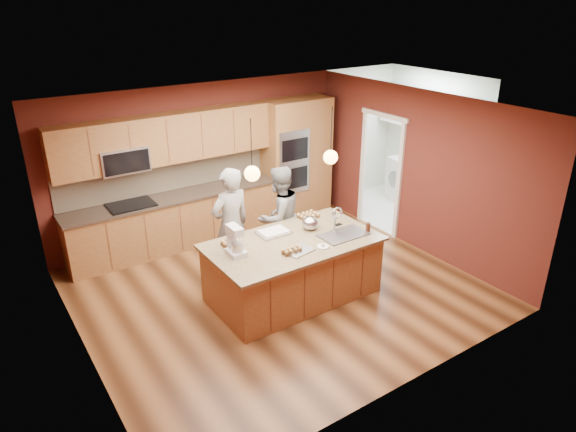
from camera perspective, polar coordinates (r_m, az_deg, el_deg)
floor at (r=7.76m, az=-1.09°, el=-8.14°), size 5.50×5.50×0.00m
ceiling at (r=6.74m, az=-1.26°, el=11.78°), size 5.50×5.50×0.00m
wall_back at (r=9.22m, az=-9.69°, el=6.02°), size 5.50×0.00×5.50m
wall_front at (r=5.43m, az=13.45°, el=-7.29°), size 5.50×0.00×5.50m
wall_left at (r=6.24m, az=-22.94°, el=-4.38°), size 0.00×5.00×5.00m
wall_right at (r=8.84m, az=14.01°, el=4.89°), size 0.00×5.00×5.00m
cabinet_run at (r=8.87m, az=-12.81°, el=2.56°), size 3.74×0.64×2.30m
oven_column at (r=9.90m, az=0.91°, el=6.36°), size 1.30×0.62×2.30m
doorway_trim at (r=9.45m, az=10.21°, el=4.49°), size 0.08×1.11×2.20m
laundry_room at (r=10.62m, az=15.52°, el=11.18°), size 2.60×2.70×2.70m
pendant_left at (r=6.45m, az=-4.01°, el=4.76°), size 0.20×0.20×0.80m
pendant_right at (r=7.12m, az=4.75°, el=6.56°), size 0.20×0.20×0.80m
island at (r=7.39m, az=0.65°, el=-5.78°), size 2.41×1.35×1.27m
person_left at (r=7.68m, az=-6.37°, el=-1.06°), size 0.70×0.51×1.80m
person_right at (r=8.10m, az=-1.00°, el=-0.11°), size 0.90×0.75×1.65m
stand_mixer at (r=6.80m, az=-5.88°, el=-2.93°), size 0.22×0.30×0.40m
sheet_cake at (r=7.40m, az=-1.62°, el=-1.81°), size 0.46×0.34×0.05m
cooling_rack at (r=6.91m, az=1.23°, el=-3.84°), size 0.43×0.34×0.02m
mixing_bowl at (r=7.51m, az=2.47°, el=-0.79°), size 0.25×0.25×0.21m
plate at (r=7.04m, az=3.90°, el=-3.40°), size 0.17×0.17×0.01m
tumbler at (r=7.54m, az=8.88°, el=-1.24°), size 0.07×0.07×0.13m
phone at (r=7.71m, az=5.55°, el=-0.95°), size 0.12×0.07×0.01m
cupcakes_left at (r=7.12m, az=-6.53°, el=-2.90°), size 0.25×0.17×0.07m
cupcakes_rack at (r=6.84m, az=0.42°, el=-3.78°), size 0.29×0.15×0.07m
cupcakes_right at (r=7.92m, az=2.26°, el=0.07°), size 0.33×0.24×0.07m
washer at (r=10.72m, az=15.30°, el=2.95°), size 0.56×0.58×0.91m
dryer at (r=11.17m, az=12.80°, el=4.03°), size 0.67×0.69×0.90m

